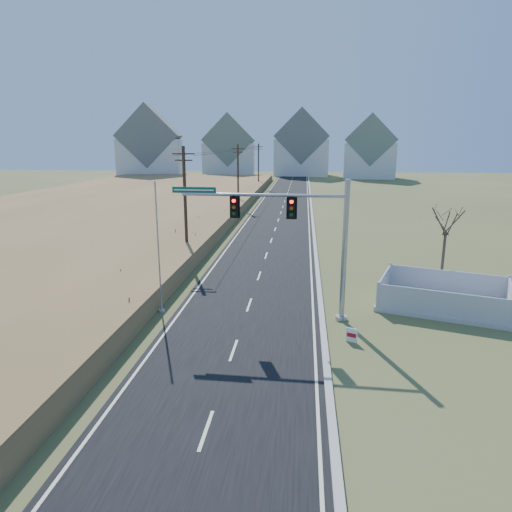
{
  "coord_description": "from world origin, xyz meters",
  "views": [
    {
      "loc": [
        3.01,
        -20.94,
        9.29
      ],
      "look_at": [
        0.56,
        2.47,
        3.4
      ],
      "focal_mm": 32.0,
      "sensor_mm": 36.0,
      "label": 1
    }
  ],
  "objects": [
    {
      "name": "condo_nnw",
      "position": [
        -18.0,
        108.0,
        6.94
      ],
      "size": [
        14.93,
        11.17,
        17.03
      ],
      "rotation": [
        0.0,
        0.0,
        0.07
      ],
      "color": "silver",
      "rests_on": "ground"
    },
    {
      "name": "condo_n",
      "position": [
        2.0,
        112.0,
        7.61
      ],
      "size": [
        15.27,
        10.2,
        18.54
      ],
      "color": "silver",
      "rests_on": "ground"
    },
    {
      "name": "road",
      "position": [
        0.0,
        50.0,
        0.03
      ],
      "size": [
        8.0,
        180.0,
        0.06
      ],
      "primitive_type": "cube",
      "color": "black",
      "rests_on": "ground"
    },
    {
      "name": "utility_pole_near",
      "position": [
        -6.5,
        15.0,
        4.68
      ],
      "size": [
        1.8,
        0.26,
        9.0
      ],
      "color": "#422D1E",
      "rests_on": "ground"
    },
    {
      "name": "condo_nw",
      "position": [
        -38.0,
        100.0,
        7.7
      ],
      "size": [
        17.69,
        13.38,
        19.05
      ],
      "rotation": [
        0.0,
        0.0,
        0.14
      ],
      "color": "silver",
      "rests_on": "ground"
    },
    {
      "name": "open_sign",
      "position": [
        5.45,
        -0.44,
        0.37
      ],
      "size": [
        0.53,
        0.27,
        0.69
      ],
      "rotation": [
        0.0,
        0.0,
        -0.42
      ],
      "color": "white",
      "rests_on": "ground"
    },
    {
      "name": "traffic_signal_mast",
      "position": [
        3.3,
        2.45,
        4.57
      ],
      "size": [
        9.42,
        0.66,
        7.49
      ],
      "rotation": [
        0.0,
        0.0,
        -0.03
      ],
      "color": "#9EA0A5",
      "rests_on": "ground"
    },
    {
      "name": "utility_pole_far",
      "position": [
        -6.5,
        75.0,
        4.68
      ],
      "size": [
        1.8,
        0.26,
        9.0
      ],
      "color": "#422D1E",
      "rests_on": "ground"
    },
    {
      "name": "fence_enclosure",
      "position": [
        11.2,
        4.99,
        0.31
      ],
      "size": [
        8.22,
        6.78,
        1.62
      ],
      "rotation": [
        0.0,
        0.0,
        -0.32
      ],
      "color": "#B7B5AD",
      "rests_on": "ground"
    },
    {
      "name": "bare_tree",
      "position": [
        11.86,
        8.01,
        4.64
      ],
      "size": [
        2.17,
        2.17,
        5.76
      ],
      "color": "#4C3F33",
      "rests_on": "ground"
    },
    {
      "name": "ground",
      "position": [
        0.0,
        0.0,
        0.0
      ],
      "size": [
        260.0,
        260.0,
        0.0
      ],
      "primitive_type": "plane",
      "color": "#4F572A",
      "rests_on": "ground"
    },
    {
      "name": "flagpole",
      "position": [
        -4.8,
        2.53,
        2.92
      ],
      "size": [
        0.33,
        0.33,
        7.32
      ],
      "color": "#B7B5AD",
      "rests_on": "ground"
    },
    {
      "name": "reed_marsh",
      "position": [
        -24.0,
        40.0,
        0.65
      ],
      "size": [
        38.0,
        110.0,
        1.3
      ],
      "primitive_type": "cube",
      "color": "#9F7648",
      "rests_on": "ground"
    },
    {
      "name": "condo_ne",
      "position": [
        20.0,
        104.0,
        6.84
      ],
      "size": [
        14.12,
        10.51,
        16.52
      ],
      "rotation": [
        0.0,
        0.0,
        -0.1
      ],
      "color": "silver",
      "rests_on": "ground"
    },
    {
      "name": "utility_pole_mid",
      "position": [
        -6.5,
        45.0,
        4.68
      ],
      "size": [
        1.8,
        0.26,
        9.0
      ],
      "color": "#422D1E",
      "rests_on": "ground"
    },
    {
      "name": "curb",
      "position": [
        4.15,
        50.0,
        0.09
      ],
      "size": [
        0.3,
        180.0,
        0.18
      ],
      "primitive_type": "cube",
      "color": "#B2AFA8",
      "rests_on": "ground"
    }
  ]
}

